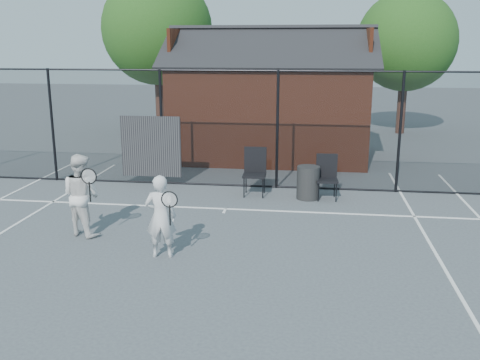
# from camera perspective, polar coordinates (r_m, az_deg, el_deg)

# --- Properties ---
(ground) EXTENTS (80.00, 80.00, 0.00)m
(ground) POSITION_cam_1_polar(r_m,az_deg,el_deg) (9.27, -4.54, -8.59)
(ground) COLOR #454B4F
(ground) RESTS_ON ground
(court_lines) EXTENTS (11.02, 18.00, 0.01)m
(court_lines) POSITION_cam_1_polar(r_m,az_deg,el_deg) (8.10, -6.55, -12.13)
(court_lines) COLOR white
(court_lines) RESTS_ON ground
(fence) EXTENTS (22.04, 3.00, 3.00)m
(fence) POSITION_cam_1_polar(r_m,az_deg,el_deg) (13.68, -1.48, 5.22)
(fence) COLOR black
(fence) RESTS_ON ground
(clubhouse) EXTENTS (6.50, 4.36, 4.19)m
(clubhouse) POSITION_cam_1_polar(r_m,az_deg,el_deg) (17.51, 3.25, 7.71)
(clubhouse) COLOR maroon
(clubhouse) RESTS_ON ground
(tree_left) EXTENTS (4.48, 4.48, 6.44)m
(tree_left) POSITION_cam_1_polar(r_m,az_deg,el_deg) (22.76, -8.82, 15.58)
(tree_left) COLOR black
(tree_left) RESTS_ON ground
(tree_right) EXTENTS (3.97, 3.97, 5.70)m
(tree_right) POSITION_cam_1_polar(r_m,az_deg,el_deg) (23.13, 17.31, 13.91)
(tree_right) COLOR black
(tree_right) RESTS_ON ground
(player_front) EXTENTS (0.67, 0.51, 1.47)m
(player_front) POSITION_cam_1_polar(r_m,az_deg,el_deg) (9.27, -8.44, -3.86)
(player_front) COLOR silver
(player_front) RESTS_ON ground
(player_back) EXTENTS (0.95, 0.85, 1.60)m
(player_back) POSITION_cam_1_polar(r_m,az_deg,el_deg) (10.68, -16.57, -1.52)
(player_back) COLOR white
(player_back) RESTS_ON ground
(chair_left) EXTENTS (0.55, 0.58, 1.14)m
(chair_left) POSITION_cam_1_polar(r_m,az_deg,el_deg) (12.98, 1.54, 0.77)
(chair_left) COLOR black
(chair_left) RESTS_ON ground
(chair_right) EXTENTS (0.53, 0.55, 1.04)m
(chair_right) POSITION_cam_1_polar(r_m,az_deg,el_deg) (12.82, 9.27, 0.20)
(chair_right) COLOR black
(chair_right) RESTS_ON ground
(waste_bin) EXTENTS (0.62, 0.62, 0.79)m
(waste_bin) POSITION_cam_1_polar(r_m,az_deg,el_deg) (12.85, 7.28, -0.28)
(waste_bin) COLOR #252525
(waste_bin) RESTS_ON ground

